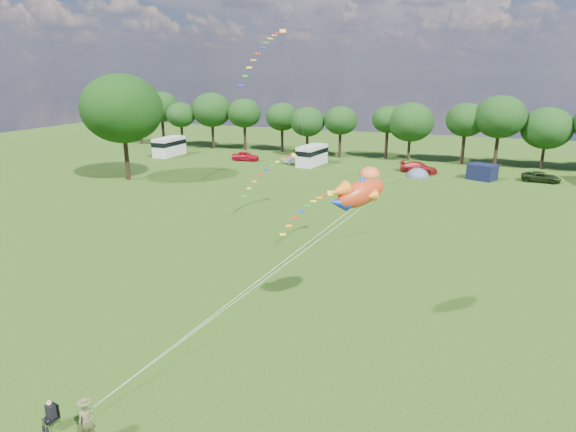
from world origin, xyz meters
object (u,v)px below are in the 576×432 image
(car_a, at_px, (246,156))
(campervan_a, at_px, (169,146))
(car_b, at_px, (298,160))
(car_c, at_px, (419,168))
(kite_flyer, at_px, (87,422))
(big_tree, at_px, (122,109))
(car_d, at_px, (541,177))
(camp_chair, at_px, (51,411))
(tent_orange, at_px, (370,175))
(fish_kite, at_px, (357,194))
(campervan_b, at_px, (312,155))
(tent_greyblue, at_px, (418,176))

(car_a, distance_m, campervan_a, 13.89)
(car_b, bearing_deg, car_c, -101.42)
(car_b, distance_m, car_c, 17.80)
(kite_flyer, bearing_deg, big_tree, 84.46)
(big_tree, relative_size, campervan_a, 2.16)
(car_a, bearing_deg, car_c, -97.71)
(car_c, height_order, car_d, car_c)
(car_d, height_order, camp_chair, car_d)
(car_a, xyz_separation_m, car_b, (8.62, 0.27, -0.05))
(car_d, bearing_deg, big_tree, 113.10)
(car_a, xyz_separation_m, car_c, (26.42, 0.29, 0.01))
(kite_flyer, height_order, camp_chair, kite_flyer)
(car_b, distance_m, camp_chair, 57.15)
(car_d, distance_m, camp_chair, 60.27)
(big_tree, height_order, kite_flyer, big_tree)
(car_a, height_order, tent_orange, car_a)
(tent_orange, xyz_separation_m, fish_kite, (7.66, -40.40, 7.55))
(big_tree, relative_size, campervan_b, 2.13)
(car_a, relative_size, camp_chair, 3.44)
(car_a, xyz_separation_m, fish_kite, (28.15, -44.17, 6.85))
(big_tree, bearing_deg, car_d, 19.97)
(camp_chair, bearing_deg, fish_kite, 60.53)
(car_d, xyz_separation_m, tent_greyblue, (-14.93, -2.39, -0.62))
(campervan_b, bearing_deg, fish_kite, -150.65)
(car_a, distance_m, tent_greyblue, 26.76)
(campervan_a, bearing_deg, kite_flyer, -147.62)
(fish_kite, bearing_deg, car_d, 20.11)
(car_d, height_order, campervan_a, campervan_a)
(campervan_a, bearing_deg, fish_kite, -135.86)
(campervan_b, bearing_deg, car_a, 99.89)
(campervan_b, bearing_deg, big_tree, 142.36)
(car_c, bearing_deg, tent_greyblue, -165.62)
(car_c, xyz_separation_m, camp_chair, (-7.31, -56.20, 0.02))
(car_d, xyz_separation_m, camp_chair, (-22.46, -55.93, 0.11))
(big_tree, bearing_deg, campervan_b, 44.25)
(car_c, bearing_deg, campervan_a, 100.51)
(car_a, height_order, campervan_a, campervan_a)
(campervan_a, relative_size, campervan_b, 0.99)
(campervan_a, relative_size, tent_orange, 1.97)
(car_d, distance_m, campervan_b, 30.74)
(campervan_b, relative_size, camp_chair, 4.95)
(camp_chair, relative_size, fish_kite, 0.37)
(car_a, relative_size, tent_orange, 1.39)
(fish_kite, bearing_deg, kite_flyer, -174.42)
(tent_orange, xyz_separation_m, camp_chair, (-1.38, -52.14, 0.73))
(kite_flyer, bearing_deg, campervan_a, 79.21)
(camp_chair, bearing_deg, car_b, 108.68)
(big_tree, xyz_separation_m, car_a, (7.97, 17.99, -8.29))
(car_d, xyz_separation_m, kite_flyer, (-20.63, -55.98, 0.20))
(car_a, relative_size, campervan_a, 0.70)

